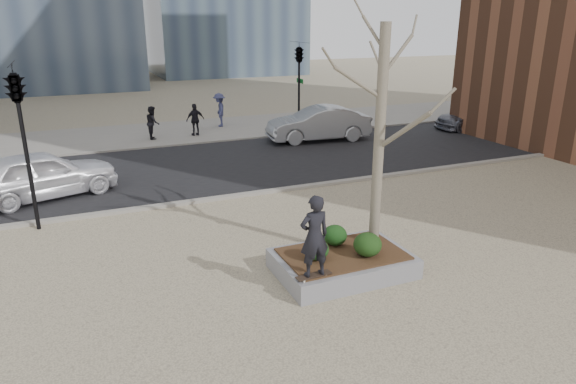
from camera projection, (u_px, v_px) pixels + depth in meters
name	position (u px, v px, depth m)	size (l,w,h in m)	color
ground	(303.00, 280.00, 11.44)	(120.00, 120.00, 0.00)	tan
street	(196.00, 167.00, 20.14)	(60.00, 8.00, 0.02)	black
far_sidewalk	(164.00, 133.00, 26.24)	(60.00, 6.00, 0.02)	gray
planter	(342.00, 263.00, 11.74)	(3.00, 2.00, 0.45)	gray
planter_mulch	(343.00, 254.00, 11.66)	(2.70, 1.70, 0.04)	#382314
sycamore_tree	(381.00, 103.00, 11.23)	(2.80, 2.80, 6.60)	gray
shrub_left	(316.00, 249.00, 11.28)	(0.55, 0.55, 0.47)	#123711
shrub_middle	(335.00, 235.00, 12.01)	(0.57, 0.57, 0.48)	#143B12
shrub_right	(368.00, 245.00, 11.44)	(0.63, 0.63, 0.54)	black
skateboard	(314.00, 276.00, 10.59)	(0.78, 0.20, 0.07)	black
skateboarder	(314.00, 236.00, 10.30)	(0.63, 0.42, 1.74)	black
police_car	(42.00, 174.00, 16.48)	(1.85, 4.60, 1.57)	white
car_silver	(318.00, 124.00, 24.39)	(1.70, 4.87, 1.60)	#919498
car_third	(475.00, 117.00, 27.13)	(1.78, 4.37, 1.27)	slate
pedestrian_a	(153.00, 123.00, 24.72)	(0.77, 0.60, 1.58)	black
pedestrian_b	(220.00, 110.00, 27.55)	(1.15, 0.66, 1.79)	#373B63
pedestrian_c	(195.00, 120.00, 25.43)	(0.93, 0.39, 1.58)	black
traffic_light_near	(26.00, 150.00, 13.54)	(0.60, 2.48, 4.50)	black
traffic_light_far	(299.00, 88.00, 25.86)	(0.60, 2.48, 4.50)	black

